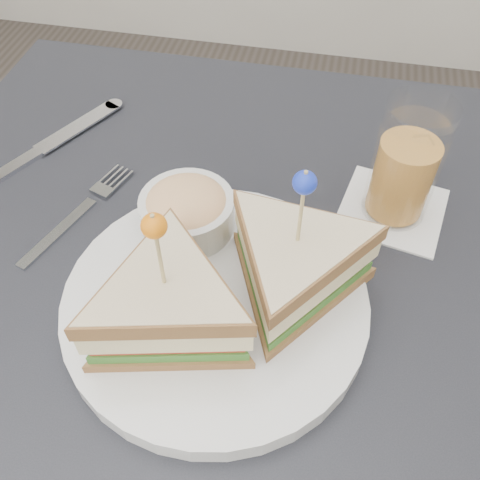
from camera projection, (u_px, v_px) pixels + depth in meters
name	position (u px, v px, depth m)	size (l,w,h in m)	color
table	(230.00, 318.00, 0.60)	(0.80, 0.80, 0.75)	black
plate_meal	(224.00, 281.00, 0.48)	(0.36, 0.36, 0.17)	silver
cutlery_fork	(82.00, 209.00, 0.60)	(0.07, 0.17, 0.01)	#B4BABF
cutlery_knife	(46.00, 147.00, 0.67)	(0.12, 0.21, 0.01)	silver
drink_set	(405.00, 168.00, 0.56)	(0.13, 0.13, 0.14)	silver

